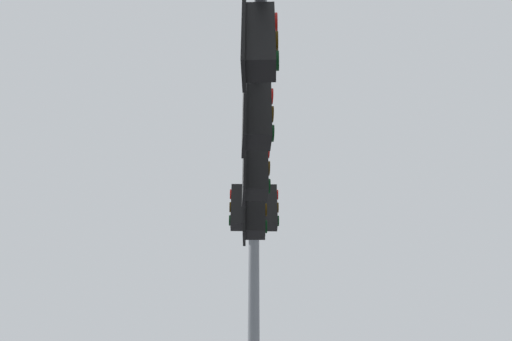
{
  "coord_description": "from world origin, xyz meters",
  "views": [
    {
      "loc": [
        -0.71,
        -7.86,
        1.59
      ],
      "look_at": [
        -0.18,
        -1.59,
        6.13
      ],
      "focal_mm": 35.9,
      "sensor_mm": 36.0,
      "label": 1
    }
  ],
  "objects": [
    {
      "name": "signal_mast_assembly",
      "position": [
        -0.16,
        -1.09,
        5.43
      ],
      "size": [
        1.03,
        6.58,
        7.38
      ],
      "color": "slate",
      "rests_on": "ground"
    }
  ]
}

